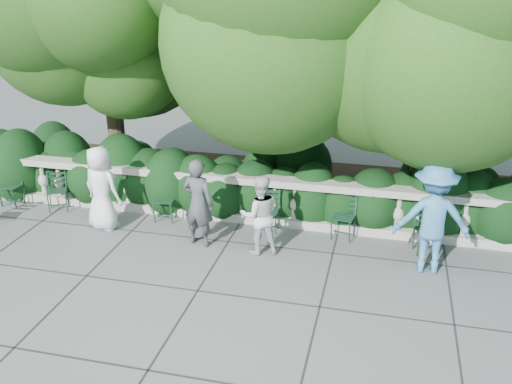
% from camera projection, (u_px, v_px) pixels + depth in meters
% --- Properties ---
extents(ground, '(90.00, 90.00, 0.00)m').
position_uv_depth(ground, '(243.00, 265.00, 10.07)').
color(ground, '#4F5356').
rests_on(ground, ground).
extents(balustrade, '(12.00, 0.44, 1.00)m').
position_uv_depth(balustrade, '(265.00, 201.00, 11.51)').
color(balustrade, '#9E998E').
rests_on(balustrade, ground).
extents(shrub_hedge, '(15.00, 2.60, 1.70)m').
position_uv_depth(shrub_hedge, '(277.00, 201.00, 12.78)').
color(shrub_hedge, black).
rests_on(shrub_hedge, ground).
extents(tree_canopy, '(15.04, 6.52, 6.78)m').
position_uv_depth(tree_canopy, '(315.00, 17.00, 11.31)').
color(tree_canopy, '#3F3023').
rests_on(tree_canopy, ground).
extents(chair_a, '(0.46, 0.50, 0.84)m').
position_uv_depth(chair_a, '(9.00, 207.00, 12.42)').
color(chair_a, black).
rests_on(chair_a, ground).
extents(chair_b, '(0.61, 0.63, 0.84)m').
position_uv_depth(chair_b, '(59.00, 213.00, 12.17)').
color(chair_b, black).
rests_on(chair_b, ground).
extents(chair_c, '(0.49, 0.53, 0.84)m').
position_uv_depth(chair_c, '(164.00, 223.00, 11.68)').
color(chair_c, black).
rests_on(chair_c, ground).
extents(chair_d, '(0.52, 0.55, 0.84)m').
position_uv_depth(chair_d, '(340.00, 241.00, 10.93)').
color(chair_d, black).
rests_on(chair_d, ground).
extents(chair_e, '(0.45, 0.49, 0.84)m').
position_uv_depth(chair_e, '(267.00, 234.00, 11.20)').
color(chair_e, black).
rests_on(chair_e, ground).
extents(chair_f, '(0.54, 0.57, 0.84)m').
position_uv_depth(chair_f, '(427.00, 256.00, 10.38)').
color(chair_f, black).
rests_on(chair_f, ground).
extents(person_businessman, '(0.95, 0.76, 1.70)m').
position_uv_depth(person_businessman, '(101.00, 188.00, 11.18)').
color(person_businessman, white).
rests_on(person_businessman, ground).
extents(person_woman_grey, '(0.68, 0.52, 1.69)m').
position_uv_depth(person_woman_grey, '(198.00, 203.00, 10.52)').
color(person_woman_grey, '#3D3D42').
rests_on(person_woman_grey, ground).
extents(person_casual_man, '(0.87, 0.78, 1.49)m').
position_uv_depth(person_casual_man, '(260.00, 215.00, 10.26)').
color(person_casual_man, silver).
rests_on(person_casual_man, ground).
extents(person_older_blue, '(1.34, 0.85, 1.98)m').
position_uv_depth(person_older_blue, '(433.00, 218.00, 9.57)').
color(person_older_blue, teal).
rests_on(person_older_blue, ground).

